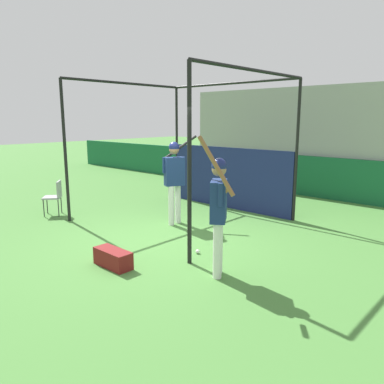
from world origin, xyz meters
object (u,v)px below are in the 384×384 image
object	(u,v)px
player_batter	(175,175)
baseball	(198,252)
folding_chair	(55,194)
player_waiting	(219,206)
equipment_bag	(113,258)

from	to	relation	value
player_batter	baseball	world-z (taller)	player_batter
player_batter	folding_chair	xyz separation A→B (m)	(-2.71, -1.41, -0.60)
player_waiting	baseball	size ratio (longest dim) A/B	28.50
folding_chair	equipment_bag	world-z (taller)	folding_chair
folding_chair	equipment_bag	xyz separation A→B (m)	(3.74, -1.01, -0.38)
player_batter	equipment_bag	xyz separation A→B (m)	(1.03, -2.42, -0.98)
equipment_bag	baseball	bearing A→B (deg)	65.53
equipment_bag	baseball	size ratio (longest dim) A/B	9.46
baseball	player_waiting	bearing A→B (deg)	-30.03
baseball	equipment_bag	bearing A→B (deg)	-114.47
player_waiting	equipment_bag	world-z (taller)	player_waiting
player_batter	baseball	distance (m)	2.24
player_waiting	baseball	distance (m)	1.42
player_waiting	folding_chair	xyz separation A→B (m)	(-5.19, 0.15, -0.56)
player_batter	folding_chair	size ratio (longest dim) A/B	2.34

